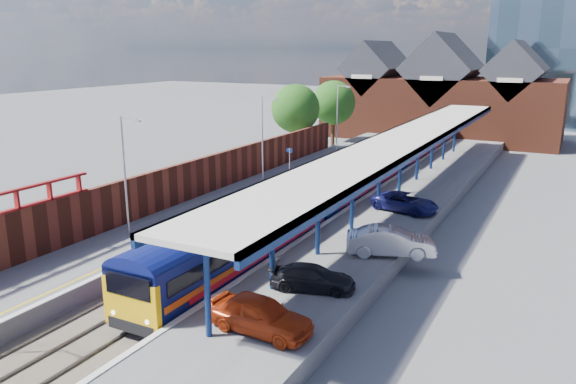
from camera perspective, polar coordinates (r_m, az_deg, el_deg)
name	(u,v)px	position (r m, az deg, el deg)	size (l,w,h in m)	color
ground	(368,180)	(52.08, 8.10, 1.22)	(240.00, 240.00, 0.00)	#5B5B5E
ballast_bed	(323,206)	(43.05, 3.61, -1.42)	(6.00, 76.00, 0.06)	#473D33
rails	(323,205)	(43.02, 3.61, -1.30)	(4.51, 76.00, 0.14)	slate
left_platform	(261,192)	(45.35, -2.74, 0.03)	(5.00, 76.00, 1.00)	#565659
right_platform	(400,210)	(40.96, 11.31, -1.82)	(6.00, 76.00, 1.00)	#565659
coping_left	(287,189)	(44.11, -0.11, 0.34)	(0.30, 76.00, 0.05)	silver
coping_right	(363,198)	(41.66, 7.59, -0.64)	(0.30, 76.00, 0.05)	silver
yellow_line	(280,188)	(44.39, -0.79, 0.40)	(0.14, 76.00, 0.01)	yellow
train	(385,158)	(51.47, 9.87, 3.41)	(2.89, 65.91, 3.45)	#0B1252
canopy	(404,140)	(41.91, 11.71, 5.19)	(4.50, 52.00, 4.48)	navy
lamp_post_b	(126,168)	(33.91, -16.12, 2.35)	(1.48, 0.18, 7.00)	#A5A8AA
lamp_post_c	(264,133)	(46.59, -2.48, 6.05)	(1.48, 0.18, 7.00)	#A5A8AA
lamp_post_d	(338,113)	(60.86, 5.14, 7.96)	(1.48, 0.18, 7.00)	#A5A8AA
platform_sign	(290,157)	(48.06, 0.15, 3.54)	(0.55, 0.08, 2.50)	#A5A8AA
brick_wall	(185,181)	(41.12, -10.46, 1.10)	(0.35, 50.00, 3.86)	#612919
station_building	(441,97)	(77.97, 15.29, 9.26)	(30.00, 12.12, 13.78)	#612919
tree_near	(296,110)	(60.57, 0.86, 8.33)	(5.20, 5.20, 8.10)	#382314
tree_far	(334,104)	(67.39, 4.73, 8.90)	(5.20, 5.20, 8.10)	#382314
parked_car_red	(260,314)	(22.28, -2.86, -12.30)	(1.72, 4.29, 1.46)	#AD2F0E
parked_car_silver	(391,241)	(30.44, 10.38, -4.96)	(1.63, 4.67, 1.54)	silver
parked_car_dark	(313,278)	(25.96, 2.52, -8.67)	(1.60, 3.93, 1.14)	black
parked_car_blue	(405,202)	(38.80, 11.80, -1.02)	(2.10, 4.55, 1.26)	navy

